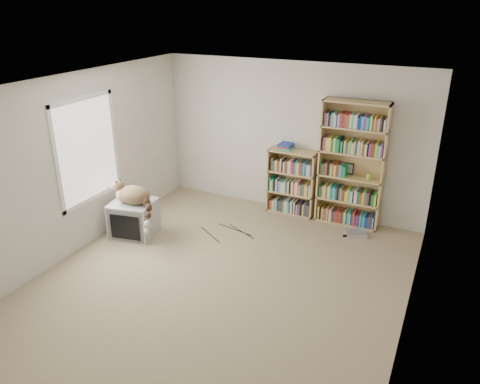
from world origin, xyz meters
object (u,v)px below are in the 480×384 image
at_px(cat, 135,199).
at_px(dvd_player, 356,234).
at_px(crt_tv, 134,218).
at_px(bookcase_short, 292,184).
at_px(bookcase_tall, 351,168).

bearing_deg(cat, dvd_player, 17.00).
bearing_deg(crt_tv, bookcase_short, 33.00).
relative_size(bookcase_tall, bookcase_short, 1.81).
bearing_deg(bookcase_tall, crt_tv, -147.41).
xyz_separation_m(cat, bookcase_tall, (2.73, 1.90, 0.29)).
distance_m(cat, dvd_player, 3.39).
distance_m(crt_tv, dvd_player, 3.42).
distance_m(cat, bookcase_short, 2.60).
bearing_deg(bookcase_tall, bookcase_short, -179.90).
bearing_deg(dvd_player, crt_tv, -179.57).
relative_size(crt_tv, bookcase_short, 0.66).
bearing_deg(cat, bookcase_short, 37.26).
height_order(crt_tv, dvd_player, crt_tv).
relative_size(crt_tv, bookcase_tall, 0.36).
height_order(bookcase_short, dvd_player, bookcase_short).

